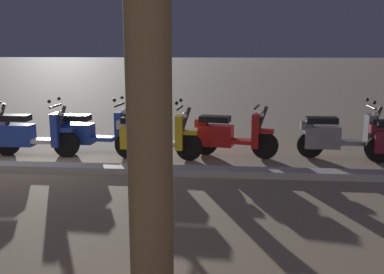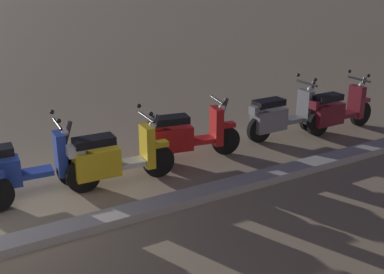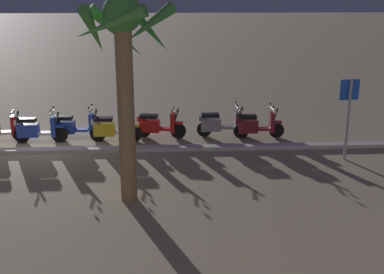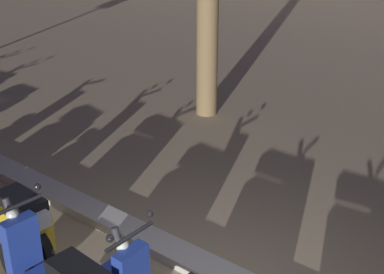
% 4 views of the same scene
% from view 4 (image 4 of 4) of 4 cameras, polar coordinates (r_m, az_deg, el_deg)
% --- Properties ---
extents(scooter_yellow_gap_after_mid, '(1.74, 0.56, 1.17)m').
position_cam_4_polar(scooter_yellow_gap_after_mid, '(6.30, -18.98, -8.17)').
color(scooter_yellow_gap_after_mid, black).
rests_on(scooter_yellow_gap_after_mid, ground).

